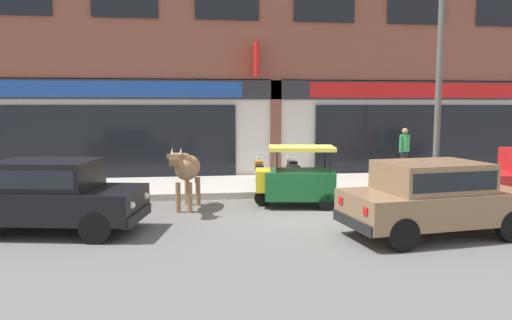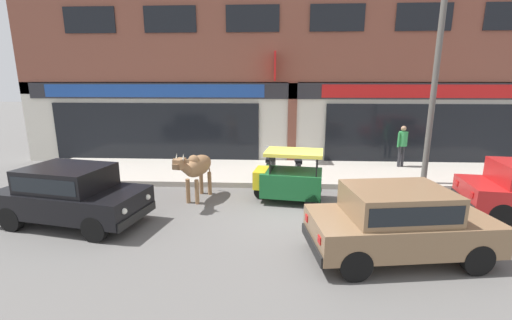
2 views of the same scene
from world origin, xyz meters
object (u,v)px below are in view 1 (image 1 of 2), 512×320
motorcycle_1 (293,172)px  pedestrian (404,146)px  car_0 (434,195)px  auto_rickshaw (296,180)px  cow (187,169)px  motorcycle_0 (259,172)px  car_1 (50,193)px  utility_pole (439,77)px

motorcycle_1 → pedestrian: pedestrian is taller
car_0 → auto_rickshaw: 3.78m
cow → pedestrian: bearing=27.1°
car_0 → pedestrian: bearing=70.0°
auto_rickshaw → pedestrian: 5.82m
cow → auto_rickshaw: 2.73m
cow → motorcycle_0: cow is taller
car_1 → motorcycle_1: size_ratio=2.10×
cow → motorcycle_0: (2.12, 2.48, -0.44)m
cow → car_1: size_ratio=0.56×
motorcycle_0 → pedestrian: (5.09, 1.21, 0.60)m
car_0 → motorcycle_1: (-1.60, 5.48, -0.25)m
car_0 → utility_pole: 5.84m
motorcycle_0 → car_1: bearing=-137.9°
auto_rickshaw → motorcycle_0: auto_rickshaw is taller
car_0 → motorcycle_1: size_ratio=2.08×
car_1 → car_0: bearing=-9.9°
utility_pole → auto_rickshaw: bearing=-162.1°
cow → car_0: bearing=-33.9°
motorcycle_1 → utility_pole: 5.00m
car_0 → motorcycle_0: bearing=114.7°
car_1 → utility_pole: size_ratio=0.60×
car_0 → utility_pole: utility_pole is taller
cow → car_1: bearing=-145.2°
auto_rickshaw → car_0: bearing=-57.8°
motorcycle_0 → utility_pole: 5.87m
motorcycle_1 → pedestrian: (4.09, 1.38, 0.60)m
car_1 → pedestrian: pedestrian is taller
motorcycle_1 → car_1: bearing=-144.3°
car_0 → pedestrian: size_ratio=2.35×
car_1 → utility_pole: bearing=18.8°
cow → utility_pole: (7.18, 1.48, 2.35)m
car_1 → motorcycle_1: 7.18m
cow → auto_rickshaw: (2.71, 0.03, -0.35)m
auto_rickshaw → car_1: bearing=-160.6°
pedestrian → utility_pole: utility_pole is taller
cow → motorcycle_0: 3.29m
car_0 → motorcycle_1: bearing=106.3°
pedestrian → motorcycle_1: bearing=-161.4°
car_0 → utility_pole: bearing=62.0°
cow → car_0: (4.72, -3.17, -0.19)m
motorcycle_0 → pedestrian: 5.27m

